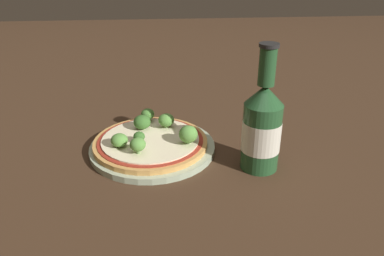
{
  "coord_description": "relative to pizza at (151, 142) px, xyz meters",
  "views": [
    {
      "loc": [
        0.01,
        -0.65,
        0.36
      ],
      "look_at": [
        0.07,
        -0.03,
        0.06
      ],
      "focal_mm": 35.0,
      "sensor_mm": 36.0,
      "label": 1
    }
  ],
  "objects": [
    {
      "name": "ground_plane",
      "position": [
        0.01,
        0.0,
        -0.02
      ],
      "size": [
        3.0,
        3.0,
        0.0
      ],
      "primitive_type": "plane",
      "color": "#3D2819"
    },
    {
      "name": "plate",
      "position": [
        0.0,
        0.0,
        -0.01
      ],
      "size": [
        0.24,
        0.24,
        0.01
      ],
      "color": "#A3B293",
      "rests_on": "ground_plane"
    },
    {
      "name": "pizza",
      "position": [
        0.0,
        0.0,
        0.0
      ],
      "size": [
        0.22,
        0.22,
        0.01
      ],
      "color": "tan",
      "rests_on": "plate"
    },
    {
      "name": "broccoli_floret_0",
      "position": [
        0.03,
        0.05,
        0.02
      ],
      "size": [
        0.03,
        0.03,
        0.03
      ],
      "color": "#6B8E51",
      "rests_on": "pizza"
    },
    {
      "name": "broccoli_floret_1",
      "position": [
        -0.02,
        0.05,
        0.02
      ],
      "size": [
        0.03,
        0.03,
        0.03
      ],
      "color": "#6B8E51",
      "rests_on": "pizza"
    },
    {
      "name": "broccoli_floret_2",
      "position": [
        -0.02,
        -0.01,
        0.02
      ],
      "size": [
        0.02,
        0.02,
        0.02
      ],
      "color": "#6B8E51",
      "rests_on": "pizza"
    },
    {
      "name": "broccoli_floret_3",
      "position": [
        0.07,
        -0.03,
        0.03
      ],
      "size": [
        0.04,
        0.04,
        0.04
      ],
      "color": "#6B8E51",
      "rests_on": "pizza"
    },
    {
      "name": "broccoli_floret_4",
      "position": [
        -0.06,
        -0.03,
        0.02
      ],
      "size": [
        0.03,
        0.03,
        0.03
      ],
      "color": "#6B8E51",
      "rests_on": "pizza"
    },
    {
      "name": "broccoli_floret_5",
      "position": [
        -0.02,
        -0.06,
        0.02
      ],
      "size": [
        0.03,
        0.03,
        0.03
      ],
      "color": "#6B8E51",
      "rests_on": "pizza"
    },
    {
      "name": "broccoli_floret_6",
      "position": [
        -0.01,
        0.08,
        0.02
      ],
      "size": [
        0.03,
        0.03,
        0.03
      ],
      "color": "#6B8E51",
      "rests_on": "pizza"
    },
    {
      "name": "beer_bottle",
      "position": [
        0.2,
        -0.08,
        0.06
      ],
      "size": [
        0.07,
        0.07,
        0.23
      ],
      "color": "#234C28",
      "rests_on": "ground_plane"
    }
  ]
}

